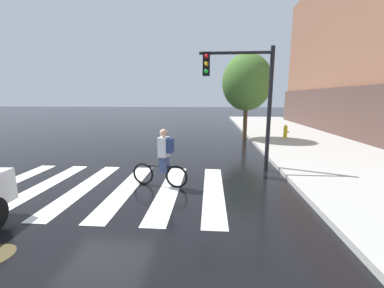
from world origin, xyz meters
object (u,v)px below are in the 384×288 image
(traffic_light_near, at_px, (246,88))
(fire_hydrant, at_px, (285,131))
(street_tree_near, at_px, (247,82))
(cyclist, at_px, (163,158))

(traffic_light_near, distance_m, fire_hydrant, 7.61)
(fire_hydrant, height_order, street_tree_near, street_tree_near)
(cyclist, xyz_separation_m, fire_hydrant, (5.88, 8.26, -0.31))
(cyclist, height_order, street_tree_near, street_tree_near)
(cyclist, relative_size, street_tree_near, 0.33)
(cyclist, bearing_deg, street_tree_near, 66.84)
(traffic_light_near, height_order, fire_hydrant, traffic_light_near)
(fire_hydrant, relative_size, street_tree_near, 0.15)
(traffic_light_near, relative_size, street_tree_near, 0.83)
(cyclist, height_order, fire_hydrant, cyclist)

